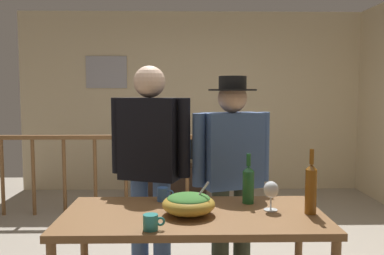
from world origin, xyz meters
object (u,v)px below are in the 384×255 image
Objects in this scene: person_standing_left at (150,158)px; serving_table at (193,226)px; wine_glass at (271,191)px; person_standing_right at (232,164)px; tv_console at (175,180)px; salad_bowl at (189,203)px; flat_screen_tv at (175,150)px; mug_teal at (151,222)px; wine_bottle_green at (248,184)px; wine_bottle_amber at (311,188)px; stair_railing at (143,165)px; mug_blue at (163,194)px; framed_picture at (106,72)px.

serving_table is at bearing 133.69° from person_standing_left.
wine_glass is 0.11× the size of person_standing_right.
tv_console is 2.95m from person_standing_left.
serving_table is 0.15m from salad_bowl.
mug_teal is (-0.04, -3.76, 0.17)m from flat_screen_tv.
wine_bottle_green is (0.38, 0.23, 0.06)m from salad_bowl.
wine_glass is (0.46, 0.04, 0.19)m from serving_table.
serving_table is 4.03× the size of wine_bottle_amber.
flat_screen_tv is at bearing 89.45° from mug_teal.
mug_teal is at bearing -127.17° from serving_table.
wine_glass is (0.64, -3.46, 0.69)m from tv_console.
serving_table is (0.54, -2.55, 0.10)m from stair_railing.
salad_bowl is 0.34m from mug_blue.
tv_console is at bearing 89.95° from mug_blue.
tv_console is at bearing 69.41° from stair_railing.
framed_picture is 4.11m from serving_table.
mug_blue reaches higher than flat_screen_tv.
salad_bowl is (0.16, -3.54, 0.64)m from tv_console.
salad_bowl is at bearing -179.48° from wine_bottle_amber.
stair_railing is 23.75× the size of mug_teal.
person_standing_left reaches higher than tv_console.
stair_railing is at bearing 110.85° from wine_bottle_green.
framed_picture reaches higher than wine_glass.
person_standing_left is (0.24, -1.88, 0.39)m from stair_railing.
mug_blue reaches higher than serving_table.
tv_console is at bearing -73.18° from person_standing_left.
framed_picture is at bearing 163.95° from tv_console.
person_standing_right is (0.33, 0.70, 0.10)m from salad_bowl.
serving_table is 8.64× the size of wine_glass.
person_standing_left is (-0.27, 0.70, 0.15)m from salad_bowl.
person_standing_right reaches higher than tv_console.
framed_picture is 1.82m from stair_railing.
serving_table is 0.38m from mug_teal.
tv_console is 3.71m from wine_bottle_amber.
mug_blue is at bearing -90.05° from flat_screen_tv.
mug_blue is at bearing -90.05° from tv_console.
mug_teal is (-0.57, -0.49, -0.08)m from wine_bottle_green.
wine_glass is at bearing -79.38° from flat_screen_tv.
mug_teal is at bearing 42.09° from person_standing_right.
wine_glass is 0.76m from mug_teal.
wine_bottle_green reaches higher than wine_glass.
person_standing_right is at bearing 118.32° from wine_bottle_amber.
wine_bottle_amber reaches higher than tv_console.
tv_console is 8.32× the size of mug_blue.
stair_railing reaches higher than wine_glass.
mug_blue is (1.01, -3.53, -0.94)m from framed_picture.
wine_glass is at bearing 25.78° from mug_teal.
wine_bottle_green reaches higher than flat_screen_tv.
wine_glass is 0.47× the size of wine_bottle_amber.
wine_bottle_amber is 0.24× the size of person_standing_right.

